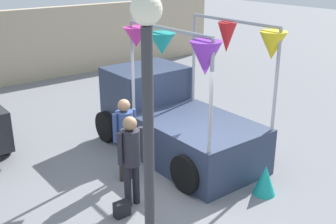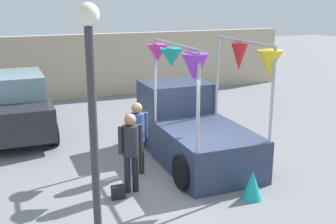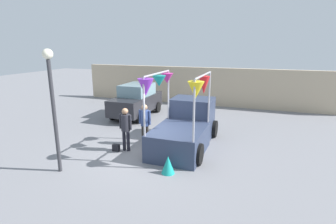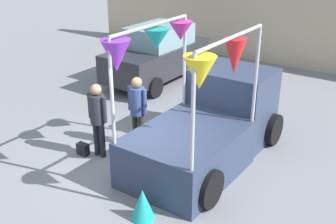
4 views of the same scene
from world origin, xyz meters
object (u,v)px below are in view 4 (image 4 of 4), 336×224
at_px(parked_car, 157,54).
at_px(folded_kite_bundle_teal, 143,204).
at_px(person_customer, 98,113).
at_px(handbag, 83,149).
at_px(person_vendor, 137,105).
at_px(vendor_truck, 211,120).

height_order(parked_car, folded_kite_bundle_teal, parked_car).
distance_m(person_customer, handbag, 1.00).
distance_m(person_customer, person_vendor, 0.97).
distance_m(parked_car, folded_kite_bundle_teal, 7.49).
relative_size(parked_car, handbag, 14.29).
xyz_separation_m(parked_car, person_customer, (1.98, -4.92, 0.11)).
distance_m(parked_car, person_customer, 5.31).
height_order(vendor_truck, handbag, vendor_truck).
relative_size(person_customer, handbag, 6.20).
xyz_separation_m(vendor_truck, handbag, (-2.38, -1.66, -0.74)).
relative_size(person_customer, person_vendor, 1.00).
relative_size(handbag, folded_kite_bundle_teal, 0.47).
height_order(person_customer, folded_kite_bundle_teal, person_customer).
distance_m(vendor_truck, person_customer, 2.51).
height_order(person_vendor, handbag, person_vendor).
relative_size(parked_car, folded_kite_bundle_teal, 6.67).
height_order(parked_car, person_customer, parked_car).
relative_size(vendor_truck, parked_car, 1.03).
height_order(person_customer, person_vendor, person_customer).
height_order(handbag, folded_kite_bundle_teal, folded_kite_bundle_teal).
bearing_deg(vendor_truck, handbag, -145.18).
relative_size(vendor_truck, person_customer, 2.38).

